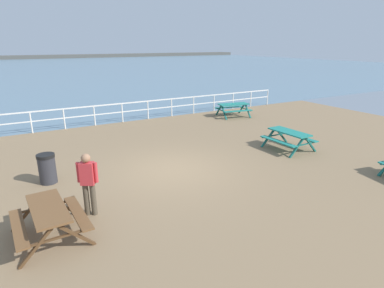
{
  "coord_description": "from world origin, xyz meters",
  "views": [
    {
      "loc": [
        -4.57,
        -9.37,
        4.24
      ],
      "look_at": [
        0.84,
        0.05,
        0.8
      ],
      "focal_mm": 29.92,
      "sensor_mm": 36.0,
      "label": 1
    }
  ],
  "objects_px": {
    "picnic_table_near_right": "(233,107)",
    "picnic_table_far_left": "(49,215)",
    "litter_bin": "(47,168)",
    "visitor": "(88,181)",
    "picnic_table_near_left": "(289,136)"
  },
  "relations": [
    {
      "from": "picnic_table_far_left",
      "to": "litter_bin",
      "type": "distance_m",
      "value": 3.3
    },
    {
      "from": "visitor",
      "to": "picnic_table_far_left",
      "type": "bearing_deg",
      "value": 151.84
    },
    {
      "from": "picnic_table_near_right",
      "to": "picnic_table_far_left",
      "type": "relative_size",
      "value": 1.09
    },
    {
      "from": "picnic_table_far_left",
      "to": "visitor",
      "type": "distance_m",
      "value": 1.25
    },
    {
      "from": "litter_bin",
      "to": "picnic_table_far_left",
      "type": "bearing_deg",
      "value": -95.66
    },
    {
      "from": "picnic_table_near_right",
      "to": "litter_bin",
      "type": "xyz_separation_m",
      "value": [
        -10.89,
        -4.85,
        -0.1
      ]
    },
    {
      "from": "visitor",
      "to": "litter_bin",
      "type": "relative_size",
      "value": 1.75
    },
    {
      "from": "picnic_table_near_left",
      "to": "picnic_table_far_left",
      "type": "bearing_deg",
      "value": 100.16
    },
    {
      "from": "picnic_table_near_right",
      "to": "picnic_table_far_left",
      "type": "xyz_separation_m",
      "value": [
        -11.22,
        -8.13,
        0.0
      ]
    },
    {
      "from": "picnic_table_near_right",
      "to": "picnic_table_far_left",
      "type": "height_order",
      "value": "same"
    },
    {
      "from": "visitor",
      "to": "litter_bin",
      "type": "distance_m",
      "value": 2.8
    },
    {
      "from": "picnic_table_near_right",
      "to": "picnic_table_far_left",
      "type": "distance_m",
      "value": 13.85
    },
    {
      "from": "picnic_table_near_left",
      "to": "picnic_table_near_right",
      "type": "relative_size",
      "value": 0.9
    },
    {
      "from": "picnic_table_near_right",
      "to": "picnic_table_near_left",
      "type": "bearing_deg",
      "value": -95.7
    },
    {
      "from": "picnic_table_far_left",
      "to": "litter_bin",
      "type": "bearing_deg",
      "value": -8.41
    }
  ]
}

